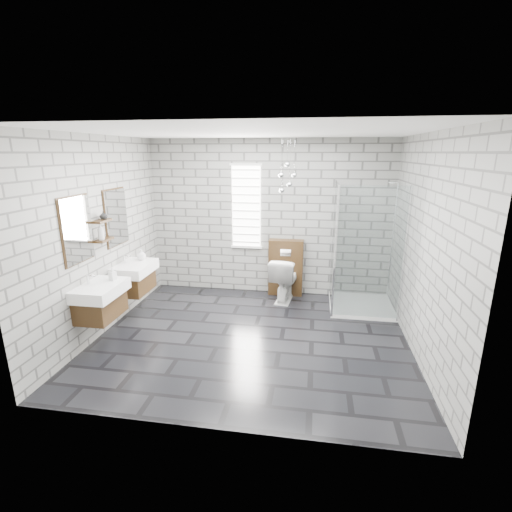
% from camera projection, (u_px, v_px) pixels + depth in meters
% --- Properties ---
extents(floor, '(4.20, 3.60, 0.02)m').
position_uv_depth(floor, '(252.00, 338.00, 5.13)').
color(floor, black).
rests_on(floor, ground).
extents(ceiling, '(4.20, 3.60, 0.02)m').
position_uv_depth(ceiling, '(251.00, 131.00, 4.40)').
color(ceiling, white).
rests_on(ceiling, wall_back).
extents(wall_back, '(4.20, 0.02, 2.70)m').
position_uv_depth(wall_back, '(269.00, 218.00, 6.48)').
color(wall_back, gray).
rests_on(wall_back, floor).
extents(wall_front, '(4.20, 0.02, 2.70)m').
position_uv_depth(wall_front, '(214.00, 293.00, 3.04)').
color(wall_front, gray).
rests_on(wall_front, floor).
extents(wall_left, '(0.02, 3.60, 2.70)m').
position_uv_depth(wall_left, '(100.00, 237.00, 5.09)').
color(wall_left, gray).
rests_on(wall_left, floor).
extents(wall_right, '(0.02, 3.60, 2.70)m').
position_uv_depth(wall_right, '(425.00, 249.00, 4.44)').
color(wall_right, gray).
rests_on(wall_right, floor).
extents(vanity_left, '(0.47, 0.70, 1.57)m').
position_uv_depth(vanity_left, '(98.00, 291.00, 4.73)').
color(vanity_left, '#3E2813').
rests_on(vanity_left, wall_left).
extents(vanity_right, '(0.47, 0.70, 1.57)m').
position_uv_depth(vanity_right, '(132.00, 269.00, 5.61)').
color(vanity_right, '#3E2813').
rests_on(vanity_right, wall_left).
extents(shelf_lower, '(0.14, 0.30, 0.03)m').
position_uv_depth(shelf_lower, '(104.00, 240.00, 5.03)').
color(shelf_lower, '#3E2813').
rests_on(shelf_lower, wall_left).
extents(shelf_upper, '(0.14, 0.30, 0.03)m').
position_uv_depth(shelf_upper, '(102.00, 221.00, 4.96)').
color(shelf_upper, '#3E2813').
rests_on(shelf_upper, wall_left).
extents(window, '(0.56, 0.05, 1.48)m').
position_uv_depth(window, '(246.00, 207.00, 6.46)').
color(window, white).
rests_on(window, wall_back).
extents(cistern_panel, '(0.60, 0.20, 1.00)m').
position_uv_depth(cistern_panel, '(286.00, 267.00, 6.56)').
color(cistern_panel, '#3E2813').
rests_on(cistern_panel, floor).
extents(flush_plate, '(0.18, 0.01, 0.12)m').
position_uv_depth(flush_plate, '(286.00, 253.00, 6.38)').
color(flush_plate, silver).
rests_on(flush_plate, cistern_panel).
extents(shower_enclosure, '(1.00, 1.00, 2.03)m').
position_uv_depth(shower_enclosure, '(357.00, 280.00, 5.89)').
color(shower_enclosure, white).
rests_on(shower_enclosure, floor).
extents(pendant_cluster, '(0.28, 0.23, 0.86)m').
position_uv_depth(pendant_cluster, '(287.00, 177.00, 5.82)').
color(pendant_cluster, silver).
rests_on(pendant_cluster, ceiling).
extents(toilet, '(0.51, 0.78, 0.76)m').
position_uv_depth(toilet, '(284.00, 279.00, 6.35)').
color(toilet, white).
rests_on(toilet, floor).
extents(soap_bottle_a, '(0.10, 0.10, 0.17)m').
position_uv_depth(soap_bottle_a, '(112.00, 274.00, 4.85)').
color(soap_bottle_a, '#B2B2B2').
rests_on(soap_bottle_a, vanity_left).
extents(soap_bottle_b, '(0.14, 0.14, 0.17)m').
position_uv_depth(soap_bottle_b, '(141.00, 254.00, 5.76)').
color(soap_bottle_b, '#B2B2B2').
rests_on(soap_bottle_b, vanity_right).
extents(soap_bottle_c, '(0.11, 0.11, 0.23)m').
position_uv_depth(soap_bottle_c, '(101.00, 232.00, 4.93)').
color(soap_bottle_c, '#B2B2B2').
rests_on(soap_bottle_c, shelf_lower).
extents(vase, '(0.13, 0.13, 0.11)m').
position_uv_depth(vase, '(103.00, 215.00, 4.98)').
color(vase, '#B2B2B2').
rests_on(vase, shelf_upper).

